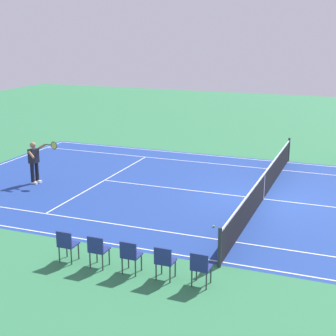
# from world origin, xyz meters

# --- Properties ---
(ground_plane) EXTENTS (60.00, 60.00, 0.00)m
(ground_plane) POSITION_xyz_m (0.00, 0.00, 0.00)
(ground_plane) COLOR #2D7247
(court_slab) EXTENTS (24.20, 11.40, 0.00)m
(court_slab) POSITION_xyz_m (0.00, 0.00, 0.00)
(court_slab) COLOR navy
(court_slab) RESTS_ON ground_plane
(court_line_markings) EXTENTS (23.85, 11.05, 0.01)m
(court_line_markings) POSITION_xyz_m (0.00, 0.00, 0.00)
(court_line_markings) COLOR white
(court_line_markings) RESTS_ON ground_plane
(tennis_net) EXTENTS (0.10, 11.70, 1.08)m
(tennis_net) POSITION_xyz_m (0.00, 0.00, 0.49)
(tennis_net) COLOR #2D2D33
(tennis_net) RESTS_ON ground_plane
(tennis_player_near) EXTENTS (1.13, 0.77, 1.70)m
(tennis_player_near) POSITION_xyz_m (8.74, 1.30, 0.93)
(tennis_player_near) COLOR black
(tennis_player_near) RESTS_ON ground_plane
(tennis_ball) EXTENTS (0.07, 0.07, 0.07)m
(tennis_ball) POSITION_xyz_m (0.89, 3.24, 0.03)
(tennis_ball) COLOR #CCE01E
(tennis_ball) RESTS_ON ground_plane
(spectator_chair_0) EXTENTS (0.44, 0.44, 0.88)m
(spectator_chair_0) POSITION_xyz_m (0.14, 6.95, 0.52)
(spectator_chair_0) COLOR #38383D
(spectator_chair_0) RESTS_ON ground_plane
(spectator_chair_1) EXTENTS (0.44, 0.44, 0.88)m
(spectator_chair_1) POSITION_xyz_m (1.05, 6.95, 0.52)
(spectator_chair_1) COLOR #38383D
(spectator_chair_1) RESTS_ON ground_plane
(spectator_chair_2) EXTENTS (0.44, 0.44, 0.88)m
(spectator_chair_2) POSITION_xyz_m (1.96, 6.95, 0.52)
(spectator_chair_2) COLOR #38383D
(spectator_chair_2) RESTS_ON ground_plane
(spectator_chair_3) EXTENTS (0.44, 0.44, 0.88)m
(spectator_chair_3) POSITION_xyz_m (2.87, 6.95, 0.52)
(spectator_chair_3) COLOR #38383D
(spectator_chair_3) RESTS_ON ground_plane
(spectator_chair_4) EXTENTS (0.44, 0.44, 0.88)m
(spectator_chair_4) POSITION_xyz_m (3.78, 6.95, 0.52)
(spectator_chair_4) COLOR #38383D
(spectator_chair_4) RESTS_ON ground_plane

